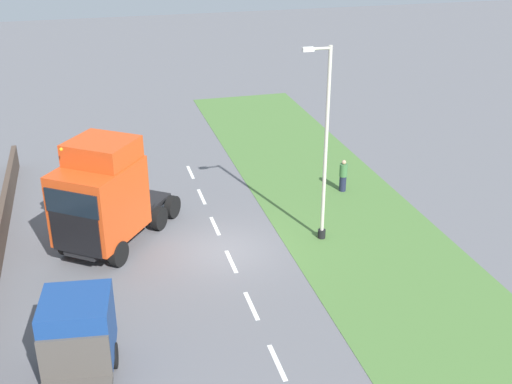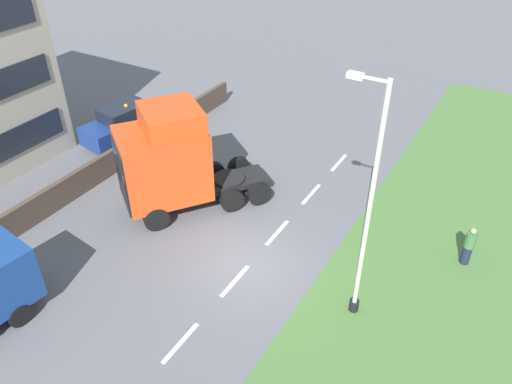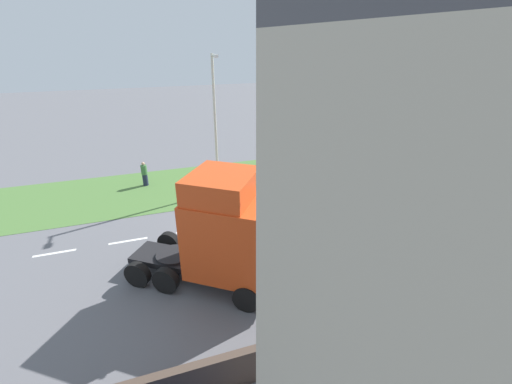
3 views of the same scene
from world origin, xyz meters
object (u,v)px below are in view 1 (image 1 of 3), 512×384
lamp_post (324,155)px  pedestrian (343,176)px  flatbed_truck (77,344)px  lorry_cab (103,197)px

lamp_post → pedestrian: 5.99m
lamp_post → pedestrian: bearing=-122.7°
flatbed_truck → pedestrian: flatbed_truck is taller
lorry_cab → flatbed_truck: size_ratio=1.03×
pedestrian → flatbed_truck: bearing=40.1°
lorry_cab → pedestrian: 12.06m
flatbed_truck → lamp_post: bearing=40.4°
lorry_cab → flatbed_truck: (1.26, 8.07, -0.99)m
flatbed_truck → lorry_cab: bearing=88.6°
lorry_cab → pedestrian: bearing=-130.3°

